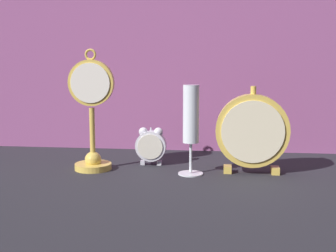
{
  "coord_description": "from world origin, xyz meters",
  "views": [
    {
      "loc": [
        0.14,
        -1.12,
        0.3
      ],
      "look_at": [
        0.0,
        0.08,
        0.11
      ],
      "focal_mm": 50.0,
      "sensor_mm": 36.0,
      "label": 1
    }
  ],
  "objects_px": {
    "champagne_flute": "(191,121)",
    "pocket_watch_on_stand": "(92,119)",
    "mantel_clock_silver": "(252,131)",
    "alarm_clock_twin_bell": "(151,144)"
  },
  "relations": [
    {
      "from": "alarm_clock_twin_bell",
      "to": "champagne_flute",
      "type": "xyz_separation_m",
      "value": [
        0.11,
        -0.09,
        0.08
      ]
    },
    {
      "from": "alarm_clock_twin_bell",
      "to": "mantel_clock_silver",
      "type": "relative_size",
      "value": 0.47
    },
    {
      "from": "pocket_watch_on_stand",
      "to": "champagne_flute",
      "type": "xyz_separation_m",
      "value": [
        0.26,
        -0.02,
        0.0
      ]
    },
    {
      "from": "pocket_watch_on_stand",
      "to": "mantel_clock_silver",
      "type": "relative_size",
      "value": 1.41
    },
    {
      "from": "pocket_watch_on_stand",
      "to": "mantel_clock_silver",
      "type": "bearing_deg",
      "value": 0.81
    },
    {
      "from": "pocket_watch_on_stand",
      "to": "mantel_clock_silver",
      "type": "xyz_separation_m",
      "value": [
        0.41,
        0.01,
        -0.02
      ]
    },
    {
      "from": "pocket_watch_on_stand",
      "to": "champagne_flute",
      "type": "relative_size",
      "value": 1.39
    },
    {
      "from": "mantel_clock_silver",
      "to": "champagne_flute",
      "type": "relative_size",
      "value": 0.98
    },
    {
      "from": "champagne_flute",
      "to": "pocket_watch_on_stand",
      "type": "bearing_deg",
      "value": 175.46
    },
    {
      "from": "pocket_watch_on_stand",
      "to": "alarm_clock_twin_bell",
      "type": "height_order",
      "value": "pocket_watch_on_stand"
    }
  ]
}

